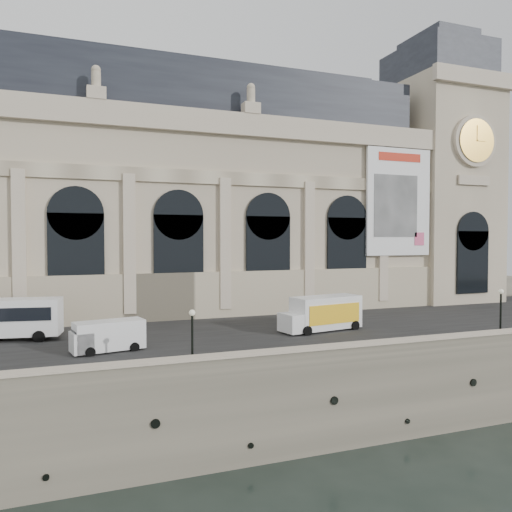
{
  "coord_description": "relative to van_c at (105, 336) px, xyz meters",
  "views": [
    {
      "loc": [
        -14.65,
        -29.34,
        14.53
      ],
      "look_at": [
        4.62,
        22.0,
        12.62
      ],
      "focal_mm": 35.0,
      "sensor_mm": 36.0,
      "label": 1
    }
  ],
  "objects": [
    {
      "name": "lamp_right",
      "position": [
        31.62,
        -6.82,
        0.94
      ],
      "size": [
        0.44,
        0.44,
        4.3
      ],
      "color": "black",
      "rests_on": "quay"
    },
    {
      "name": "street",
      "position": [
        12.23,
        4.61,
        -1.17
      ],
      "size": [
        160.0,
        24.0,
        0.06
      ],
      "primitive_type": "cube",
      "color": "#2D2D2D",
      "rests_on": "quay"
    },
    {
      "name": "box_truck",
      "position": [
        19.39,
        1.98,
        0.41
      ],
      "size": [
        8.26,
        3.92,
        3.2
      ],
      "color": "white",
      "rests_on": "quay"
    },
    {
      "name": "quay",
      "position": [
        12.23,
        25.61,
        -4.2
      ],
      "size": [
        160.0,
        70.0,
        6.0
      ],
      "primitive_type": "cube",
      "color": "gray",
      "rests_on": "ground"
    },
    {
      "name": "museum",
      "position": [
        6.25,
        21.47,
        12.52
      ],
      "size": [
        69.0,
        18.7,
        29.1
      ],
      "color": "beige",
      "rests_on": "quay"
    },
    {
      "name": "parapet",
      "position": [
        12.23,
        -8.79,
        -0.58
      ],
      "size": [
        160.0,
        1.4,
        1.21
      ],
      "color": "gray",
      "rests_on": "quay"
    },
    {
      "name": "clock_pavilion",
      "position": [
        46.23,
        18.53,
        16.22
      ],
      "size": [
        13.0,
        14.72,
        36.7
      ],
      "color": "beige",
      "rests_on": "quay"
    },
    {
      "name": "lamp_left",
      "position": [
        4.94,
        -7.44,
        0.77
      ],
      "size": [
        0.4,
        0.4,
        3.97
      ],
      "color": "black",
      "rests_on": "quay"
    },
    {
      "name": "ground",
      "position": [
        12.23,
        -9.39,
        -7.2
      ],
      "size": [
        260.0,
        260.0,
        0.0
      ],
      "primitive_type": "plane",
      "color": "black",
      "rests_on": "ground"
    },
    {
      "name": "van_c",
      "position": [
        0.0,
        0.0,
        0.0
      ],
      "size": [
        5.56,
        2.95,
        2.35
      ],
      "color": "white",
      "rests_on": "quay"
    }
  ]
}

